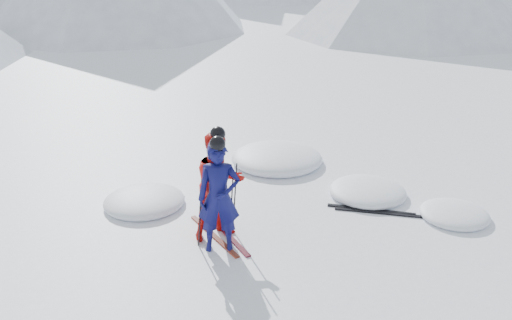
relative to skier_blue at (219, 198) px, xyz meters
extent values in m
plane|color=white|center=(2.46, 0.64, -0.97)|extent=(160.00, 160.00, 0.00)
imported|color=#0C0D4B|center=(0.00, 0.00, 0.00)|extent=(0.78, 0.59, 1.93)
imported|color=red|center=(0.08, 0.43, 0.01)|extent=(1.11, 0.97, 1.94)
cylinder|color=black|center=(-0.30, 0.15, -0.32)|extent=(0.13, 0.09, 1.29)
cylinder|color=black|center=(0.25, 0.25, -0.32)|extent=(0.13, 0.08, 1.29)
cylinder|color=black|center=(-0.22, 0.68, -0.32)|extent=(0.13, 0.10, 1.29)
cylinder|color=black|center=(0.38, 0.58, -0.32)|extent=(0.13, 0.09, 1.29)
cube|color=black|center=(-0.04, 0.43, -0.95)|extent=(0.62, 1.64, 0.03)
cube|color=black|center=(0.20, 0.43, -0.95)|extent=(0.51, 1.67, 0.03)
cube|color=black|center=(3.11, 0.70, -0.95)|extent=(1.55, 0.87, 0.03)
cube|color=black|center=(3.21, 0.55, -0.95)|extent=(1.57, 0.82, 0.03)
ellipsoid|color=white|center=(-1.18, 2.00, -0.97)|extent=(1.61, 1.61, 0.36)
ellipsoid|color=white|center=(3.34, 1.37, -0.97)|extent=(1.59, 1.59, 0.35)
ellipsoid|color=white|center=(1.99, 3.54, -0.97)|extent=(2.16, 2.16, 0.48)
ellipsoid|color=white|center=(4.54, 0.08, -0.97)|extent=(1.30, 1.30, 0.29)
camera|label=1|loc=(-1.28, -7.96, 3.91)|focal=38.00mm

